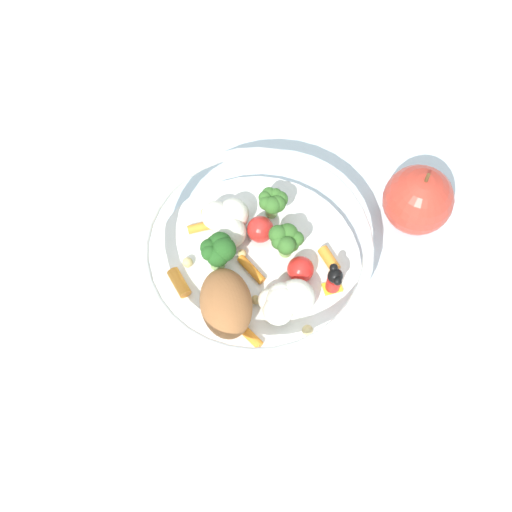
# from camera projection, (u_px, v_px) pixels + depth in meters

# --- Properties ---
(ground_plane) EXTENTS (2.40, 2.40, 0.00)m
(ground_plane) POSITION_uv_depth(u_px,v_px,m) (237.00, 280.00, 0.73)
(ground_plane) COLOR silver
(food_container) EXTENTS (0.24, 0.24, 0.06)m
(food_container) POSITION_uv_depth(u_px,v_px,m) (254.00, 261.00, 0.70)
(food_container) COLOR white
(food_container) RESTS_ON ground_plane
(loose_apple) EXTENTS (0.08, 0.08, 0.09)m
(loose_apple) POSITION_uv_depth(u_px,v_px,m) (418.00, 200.00, 0.72)
(loose_apple) COLOR #BC3828
(loose_apple) RESTS_ON ground_plane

